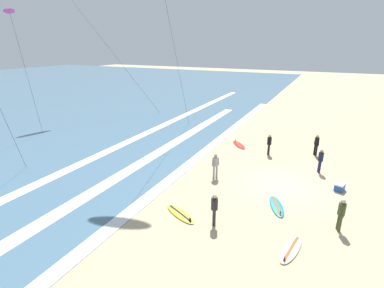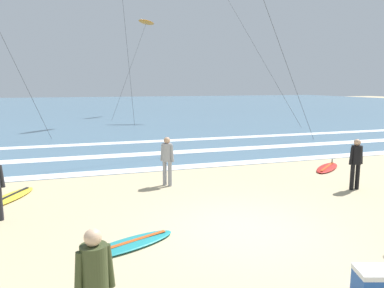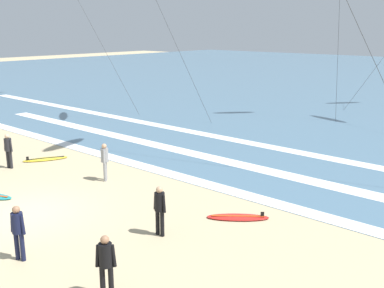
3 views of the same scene
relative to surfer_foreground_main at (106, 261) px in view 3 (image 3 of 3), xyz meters
The scene contains 11 objects.
ground_plane 6.40m from the surfer_foreground_main, 166.93° to the left, with size 160.00×160.00×0.00m, color tan.
wave_foam_shoreline 10.69m from the surfer_foreground_main, 132.30° to the left, with size 49.92×0.77×0.01m, color white.
wave_foam_mid_break 12.57m from the surfer_foreground_main, 118.11° to the left, with size 36.33×0.94×0.01m, color white.
wave_foam_outer_break 15.44m from the surfer_foreground_main, 106.11° to the left, with size 59.97×0.86×0.01m, color white.
surfer_foreground_main is the anchor object (origin of this frame).
surfer_mid_group 12.20m from the surfer_foreground_main, 162.43° to the left, with size 0.51×0.32×1.60m.
surfer_left_near 3.28m from the surfer_foreground_main, behind, with size 0.51×0.32×1.60m.
surfer_left_far 8.83m from the surfer_foreground_main, 141.79° to the left, with size 0.42×0.43×1.60m.
surfer_right_near 3.55m from the surfer_foreground_main, 114.31° to the left, with size 0.51×0.32×1.60m.
surfboard_near_water 12.88m from the surfer_foreground_main, 154.71° to the left, with size 1.48×2.15×0.25m.
surfboard_right_spare 5.97m from the surfer_foreground_main, 93.89° to the left, with size 2.01×1.79×0.25m.
Camera 3 is at (14.18, -7.50, 6.29)m, focal length 43.30 mm.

